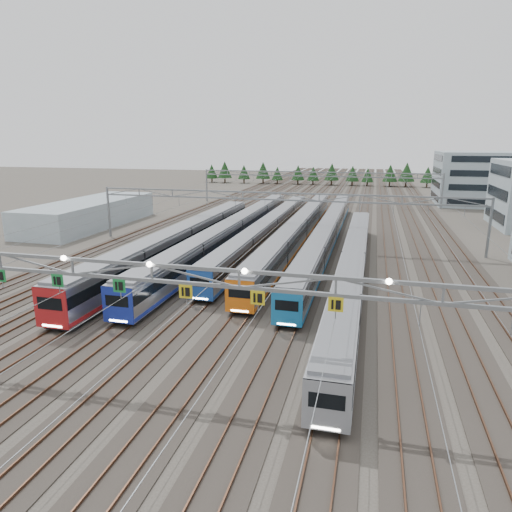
% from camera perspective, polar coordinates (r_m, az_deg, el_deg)
% --- Properties ---
extents(ground, '(400.00, 400.00, 0.00)m').
position_cam_1_polar(ground, '(31.55, -12.14, -14.86)').
color(ground, '#47423A').
rests_on(ground, ground).
extents(track_bed, '(54.00, 260.00, 5.42)m').
position_cam_1_polar(track_bed, '(125.87, 8.46, 7.93)').
color(track_bed, '#2D2823').
rests_on(track_bed, ground).
extents(train_a, '(3.05, 51.76, 3.98)m').
position_cam_1_polar(train_a, '(61.03, -9.31, 1.87)').
color(train_a, black).
rests_on(train_a, ground).
extents(train_b, '(2.81, 64.68, 3.65)m').
position_cam_1_polar(train_b, '(67.60, -2.83, 3.11)').
color(train_b, black).
rests_on(train_b, ground).
extents(train_c, '(2.61, 58.95, 3.40)m').
position_cam_1_polar(train_c, '(70.28, 1.65, 3.45)').
color(train_c, black).
rests_on(train_c, ground).
extents(train_d, '(2.68, 63.46, 3.49)m').
position_cam_1_polar(train_d, '(69.53, 5.29, 3.31)').
color(train_d, black).
rests_on(train_d, ground).
extents(train_e, '(2.61, 66.15, 3.39)m').
position_cam_1_polar(train_e, '(68.47, 8.95, 2.98)').
color(train_e, black).
rests_on(train_e, ground).
extents(train_f, '(2.58, 56.39, 3.35)m').
position_cam_1_polar(train_f, '(50.81, 12.00, -1.16)').
color(train_f, black).
rests_on(train_f, ground).
extents(gantry_near, '(56.36, 0.61, 8.08)m').
position_cam_1_polar(gantry_near, '(28.73, -13.06, -2.50)').
color(gantry_near, gray).
rests_on(gantry_near, ground).
extents(gantry_mid, '(56.36, 0.36, 8.00)m').
position_cam_1_polar(gantry_mid, '(66.32, 3.04, 6.66)').
color(gantry_mid, gray).
rests_on(gantry_mid, ground).
extents(gantry_far, '(56.36, 0.36, 8.00)m').
position_cam_1_polar(gantry_far, '(110.56, 7.71, 9.63)').
color(gantry_far, gray).
rests_on(gantry_far, ground).
extents(depot_bldg_north, '(22.00, 18.00, 12.47)m').
position_cam_1_polar(depot_bldg_north, '(123.28, 26.74, 8.65)').
color(depot_bldg_north, '#91A6AD').
rests_on(depot_bldg_north, ground).
extents(west_shed, '(10.00, 30.00, 4.54)m').
position_cam_1_polar(west_shed, '(88.27, -20.09, 5.03)').
color(west_shed, '#91A6AD').
rests_on(west_shed, ground).
extents(treeline, '(81.20, 5.60, 7.02)m').
position_cam_1_polar(treeline, '(161.33, 7.27, 10.32)').
color(treeline, '#332114').
rests_on(treeline, ground).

